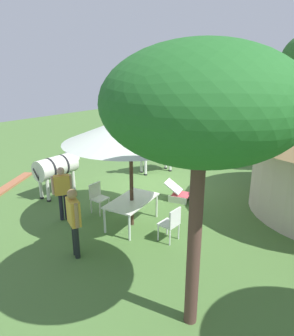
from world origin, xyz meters
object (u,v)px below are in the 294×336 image
at_px(zebra_by_umbrella, 57,167).
at_px(acacia_tree_behind_hut, 202,105).
at_px(patio_dining_table, 132,203).
at_px(striped_lounge_chair, 178,193).
at_px(patio_chair_near_lawn, 171,222).
at_px(shade_umbrella, 131,129).
at_px(zebra_nearest_camera, 155,150).
at_px(guest_beside_umbrella, 62,189).
at_px(guest_behind_table, 74,217).
at_px(standing_watcher, 159,137).
at_px(patio_chair_west_end, 98,196).

distance_m(zebra_by_umbrella, acacia_tree_behind_hut, 7.23).
bearing_deg(patio_dining_table, striped_lounge_chair, 177.07).
bearing_deg(acacia_tree_behind_hut, patio_dining_table, -123.31).
relative_size(patio_dining_table, patio_chair_near_lawn, 1.90).
distance_m(shade_umbrella, zebra_nearest_camera, 4.92).
bearing_deg(shade_umbrella, patio_chair_near_lawn, 88.06).
xyz_separation_m(shade_umbrella, zebra_nearest_camera, (-4.04, -2.20, -1.73)).
relative_size(guest_beside_umbrella, acacia_tree_behind_hut, 0.35).
height_order(guest_beside_umbrella, guest_behind_table, guest_behind_table).
bearing_deg(zebra_nearest_camera, striped_lounge_chair, 167.10).
xyz_separation_m(patio_chair_near_lawn, striped_lounge_chair, (-2.24, -1.22, -0.27)).
height_order(guest_beside_umbrella, standing_watcher, standing_watcher).
bearing_deg(patio_chair_west_end, zebra_by_umbrella, -94.14).
distance_m(patio_chair_near_lawn, patio_chair_west_end, 2.66).
relative_size(patio_chair_west_end, striped_lounge_chair, 0.98).
distance_m(guest_beside_umbrella, guest_behind_table, 1.96).
xyz_separation_m(patio_chair_near_lawn, patio_chair_west_end, (-0.02, -2.66, 0.00)).
relative_size(patio_dining_table, standing_watcher, 1.02).
distance_m(patio_dining_table, acacia_tree_behind_hut, 4.70).
height_order(guest_beside_umbrella, striped_lounge_chair, guest_beside_umbrella).
bearing_deg(patio_dining_table, shade_umbrella, 0.00).
height_order(shade_umbrella, guest_beside_umbrella, shade_umbrella).
distance_m(patio_chair_west_end, zebra_nearest_camera, 4.18).
bearing_deg(zebra_nearest_camera, guest_behind_table, 135.66).
distance_m(shade_umbrella, patio_chair_west_end, 2.54).
bearing_deg(shade_umbrella, acacia_tree_behind_hut, 56.69).
distance_m(patio_dining_table, zebra_nearest_camera, 4.61).
bearing_deg(striped_lounge_chair, zebra_by_umbrella, -74.15).
height_order(patio_dining_table, patio_chair_near_lawn, patio_chair_near_lawn).
bearing_deg(patio_chair_west_end, acacia_tree_behind_hut, 64.79).
xyz_separation_m(guest_beside_umbrella, zebra_by_umbrella, (-1.05, -1.64, 0.06)).
bearing_deg(patio_chair_west_end, patio_dining_table, 90.00).
height_order(patio_dining_table, patio_chair_west_end, patio_chair_west_end).
height_order(patio_chair_west_end, zebra_nearest_camera, zebra_nearest_camera).
relative_size(patio_dining_table, striped_lounge_chair, 1.87).
distance_m(shade_umbrella, striped_lounge_chair, 3.28).
relative_size(standing_watcher, zebra_nearest_camera, 0.82).
bearing_deg(guest_beside_umbrella, patio_dining_table, 150.05).
distance_m(standing_watcher, zebra_nearest_camera, 2.29).
relative_size(patio_dining_table, zebra_by_umbrella, 0.81).
relative_size(patio_chair_near_lawn, striped_lounge_chair, 0.98).
bearing_deg(guest_behind_table, striped_lounge_chair, 111.47).
height_order(patio_chair_near_lawn, striped_lounge_chair, patio_chair_near_lawn).
relative_size(shade_umbrella, guest_behind_table, 2.08).
xyz_separation_m(standing_watcher, zebra_nearest_camera, (1.95, 1.19, -0.05)).
height_order(zebra_nearest_camera, acacia_tree_behind_hut, acacia_tree_behind_hut).
relative_size(patio_dining_table, patio_chair_west_end, 1.90).
height_order(patio_chair_near_lawn, standing_watcher, standing_watcher).
distance_m(shade_umbrella, zebra_by_umbrella, 3.77).
bearing_deg(zebra_by_umbrella, guest_beside_umbrella, -34.74).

